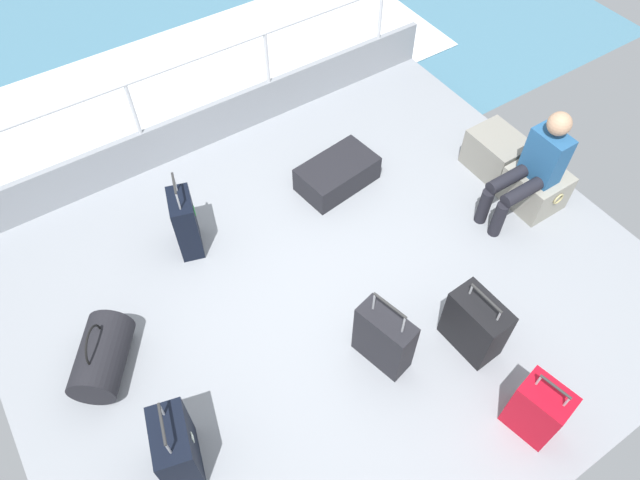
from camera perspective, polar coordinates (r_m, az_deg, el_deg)
name	(u,v)px	position (r m, az deg, el deg)	size (l,w,h in m)	color
ground_plane	(331,290)	(4.93, 1.13, -4.93)	(4.40, 5.20, 0.06)	gray
gunwale_port	(211,124)	(6.03, -10.70, 11.19)	(0.06, 5.20, 0.45)	gray
railing_port	(202,78)	(5.68, -11.56, 15.39)	(0.04, 4.20, 1.02)	silver
sea_wake	(164,93)	(7.45, -15.11, 13.78)	(12.00, 12.00, 0.01)	teal
cargo_crate_0	(496,153)	(5.90, 16.94, 8.19)	(0.56, 0.41, 0.40)	gray
cargo_crate_1	(535,187)	(5.71, 20.42, 4.87)	(0.52, 0.45, 0.38)	gray
passenger_seated	(533,166)	(5.33, 20.24, 6.81)	(0.34, 0.66, 1.08)	#26598C
suitcase_0	(384,338)	(4.37, 6.31, -9.60)	(0.48, 0.29, 0.76)	black
suitcase_1	(186,223)	(5.05, -13.09, 1.61)	(0.38, 0.28, 0.82)	black
suitcase_2	(538,409)	(4.40, 20.66, -15.34)	(0.39, 0.31, 0.65)	#B70C1E
suitcase_3	(337,174)	(5.55, 1.70, 6.53)	(0.53, 0.79, 0.26)	black
suitcase_4	(475,324)	(4.57, 15.05, -8.03)	(0.46, 0.28, 0.65)	black
suitcase_5	(177,448)	(4.13, -13.94, -19.25)	(0.46, 0.33, 0.74)	black
duffel_bag	(102,357)	(4.68, -20.68, -10.70)	(0.70, 0.64, 0.52)	black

